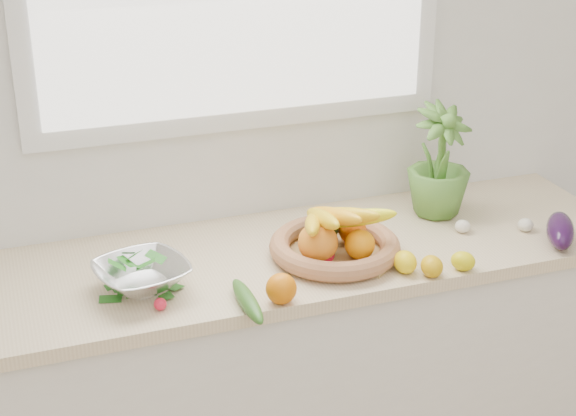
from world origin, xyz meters
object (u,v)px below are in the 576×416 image
object	(u,v)px
cucumber	(247,301)
colander_with_spinach	(141,270)
potted_herb	(439,160)
eggplant	(560,230)
fruit_basket	(334,240)
apple	(322,254)

from	to	relation	value
cucumber	colander_with_spinach	bearing A→B (deg)	142.72
potted_herb	eggplant	bearing A→B (deg)	-52.21
potted_herb	colander_with_spinach	bearing A→B (deg)	-168.98
potted_herb	colander_with_spinach	distance (m)	1.02
cucumber	potted_herb	size ratio (longest dim) A/B	0.68
cucumber	fruit_basket	bearing A→B (deg)	31.85
eggplant	fruit_basket	world-z (taller)	fruit_basket
apple	colander_with_spinach	bearing A→B (deg)	177.79
potted_herb	fruit_basket	xyz separation A→B (m)	(-0.43, -0.17, -0.13)
eggplant	cucumber	distance (m)	1.00
eggplant	fruit_basket	size ratio (longest dim) A/B	0.45
eggplant	cucumber	world-z (taller)	eggplant
fruit_basket	eggplant	bearing A→B (deg)	-12.00
cucumber	colander_with_spinach	xyz separation A→B (m)	(-0.24, 0.18, 0.04)
cucumber	fruit_basket	world-z (taller)	fruit_basket
eggplant	colander_with_spinach	size ratio (longest dim) A/B	0.71
eggplant	colander_with_spinach	bearing A→B (deg)	174.28
apple	cucumber	world-z (taller)	apple
fruit_basket	colander_with_spinach	distance (m)	0.57
eggplant	apple	bearing A→B (deg)	171.82
eggplant	cucumber	xyz separation A→B (m)	(-1.00, -0.06, -0.02)
potted_herb	colander_with_spinach	world-z (taller)	potted_herb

